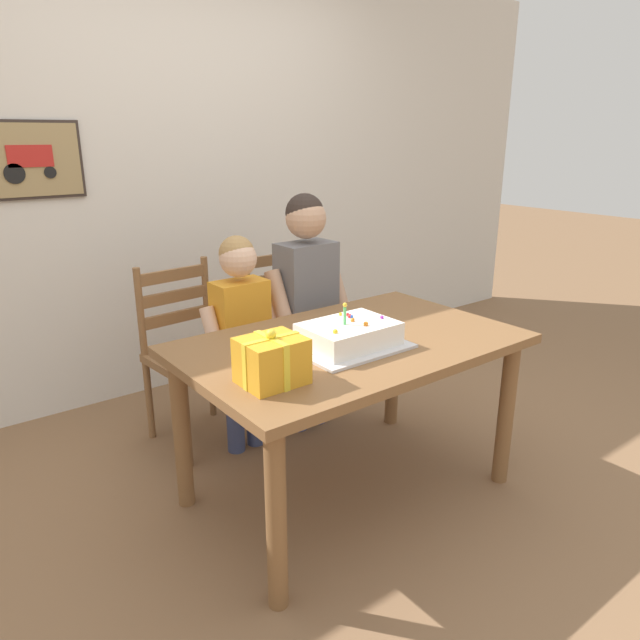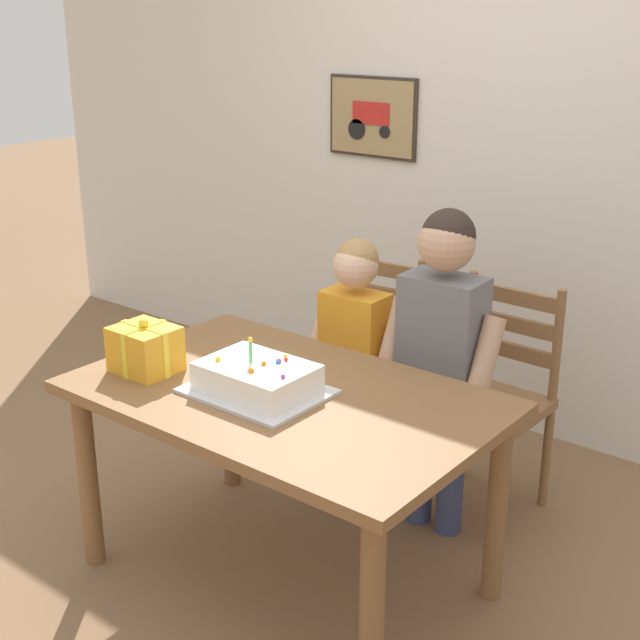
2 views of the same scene
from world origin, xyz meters
name	(u,v)px [view 1 (image 1 of 2)]	position (x,y,z in m)	size (l,w,h in m)	color
ground_plane	(348,491)	(0.00, 0.00, 0.00)	(20.00, 20.00, 0.00)	#846042
back_wall	(173,175)	(0.00, 1.65, 1.30)	(6.40, 0.11, 2.60)	silver
dining_table	(350,362)	(0.00, 0.00, 0.63)	(1.39, 0.88, 0.73)	brown
birthday_cake	(349,336)	(-0.06, -0.06, 0.77)	(0.44, 0.34, 0.19)	silver
gift_box_red_large	(272,361)	(-0.49, -0.16, 0.81)	(0.22, 0.19, 0.20)	gold
chair_left	(193,353)	(-0.31, 0.88, 0.47)	(0.46, 0.46, 0.92)	brown
chair_right	(291,330)	(0.30, 0.88, 0.47)	(0.43, 0.43, 0.92)	brown
child_older	(307,291)	(0.23, 0.62, 0.77)	(0.46, 0.26, 1.26)	#38426B
child_younger	(241,325)	(-0.17, 0.62, 0.66)	(0.39, 0.22, 1.09)	#38426B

